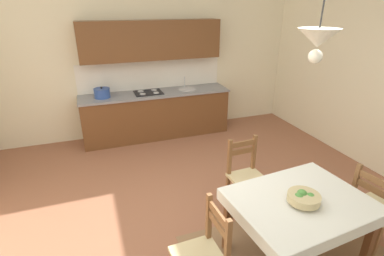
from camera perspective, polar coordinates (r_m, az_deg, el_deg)
The scene contains 9 objects.
ground_plane at distance 3.89m, azimuth 1.35°, elevation -17.44°, with size 6.66×6.48×0.10m, color #935B42.
wall_back at distance 5.87m, azimuth -9.57°, elevation 19.23°, with size 6.66×0.12×4.24m, color beige.
kitchen_cabinetry at distance 5.79m, azimuth -7.16°, elevation 6.56°, with size 2.85×0.63×2.20m.
dining_table at distance 3.14m, azimuth 20.00°, elevation -14.74°, with size 1.36×1.09×0.75m.
dining_chair_tv_side at distance 2.80m, azimuth 2.07°, elevation -23.47°, with size 0.44×0.44×0.93m.
dining_chair_kitchen_side at distance 3.86m, azimuth 10.48°, elevation -9.21°, with size 0.44×0.44×0.93m.
dining_chair_window_side at distance 3.82m, azimuth 31.75°, elevation -13.11°, with size 0.47×0.47×0.93m.
fruit_bowl at distance 2.99m, azimuth 20.77°, elevation -12.48°, with size 0.30×0.30×0.12m.
pendant_lamp at distance 2.53m, azimuth 23.19°, elevation 15.51°, with size 0.32×0.32×0.81m.
Camera 1 is at (-1.08, -2.76, 2.47)m, focal length 27.57 mm.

